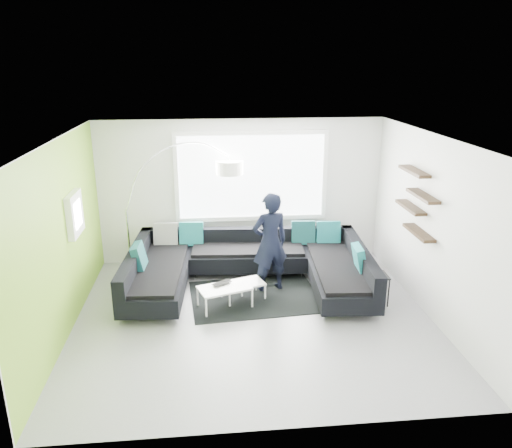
{
  "coord_description": "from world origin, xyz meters",
  "views": [
    {
      "loc": [
        -0.67,
        -6.92,
        3.84
      ],
      "look_at": [
        0.13,
        0.9,
        1.25
      ],
      "focal_mm": 35.0,
      "sensor_mm": 36.0,
      "label": 1
    }
  ],
  "objects_px": {
    "coffee_table": "(234,293)",
    "laptop": "(224,284)",
    "arc_lamp": "(126,211)",
    "sectional_sofa": "(249,269)",
    "person": "(270,242)",
    "side_table": "(375,289)"
  },
  "relations": [
    {
      "from": "sectional_sofa",
      "to": "person",
      "type": "relative_size",
      "value": 2.43
    },
    {
      "from": "arc_lamp",
      "to": "person",
      "type": "height_order",
      "value": "arc_lamp"
    },
    {
      "from": "coffee_table",
      "to": "person",
      "type": "bearing_deg",
      "value": 16.32
    },
    {
      "from": "coffee_table",
      "to": "arc_lamp",
      "type": "relative_size",
      "value": 0.44
    },
    {
      "from": "sectional_sofa",
      "to": "coffee_table",
      "type": "bearing_deg",
      "value": -117.04
    },
    {
      "from": "coffee_table",
      "to": "laptop",
      "type": "distance_m",
      "value": 0.26
    },
    {
      "from": "side_table",
      "to": "laptop",
      "type": "height_order",
      "value": "side_table"
    },
    {
      "from": "sectional_sofa",
      "to": "side_table",
      "type": "height_order",
      "value": "sectional_sofa"
    },
    {
      "from": "sectional_sofa",
      "to": "arc_lamp",
      "type": "height_order",
      "value": "arc_lamp"
    },
    {
      "from": "person",
      "to": "laptop",
      "type": "height_order",
      "value": "person"
    },
    {
      "from": "sectional_sofa",
      "to": "arc_lamp",
      "type": "xyz_separation_m",
      "value": [
        -2.16,
        0.98,
        0.82
      ]
    },
    {
      "from": "person",
      "to": "laptop",
      "type": "relative_size",
      "value": 4.34
    },
    {
      "from": "arc_lamp",
      "to": "side_table",
      "type": "height_order",
      "value": "arc_lamp"
    },
    {
      "from": "person",
      "to": "laptop",
      "type": "xyz_separation_m",
      "value": [
        -0.82,
        -0.5,
        -0.51
      ]
    },
    {
      "from": "arc_lamp",
      "to": "sectional_sofa",
      "type": "bearing_deg",
      "value": -33.46
    },
    {
      "from": "sectional_sofa",
      "to": "side_table",
      "type": "distance_m",
      "value": 2.16
    },
    {
      "from": "arc_lamp",
      "to": "person",
      "type": "bearing_deg",
      "value": -30.61
    },
    {
      "from": "coffee_table",
      "to": "laptop",
      "type": "xyz_separation_m",
      "value": [
        -0.17,
        -0.04,
        0.19
      ]
    },
    {
      "from": "coffee_table",
      "to": "laptop",
      "type": "height_order",
      "value": "laptop"
    },
    {
      "from": "sectional_sofa",
      "to": "coffee_table",
      "type": "relative_size",
      "value": 3.98
    },
    {
      "from": "arc_lamp",
      "to": "side_table",
      "type": "relative_size",
      "value": 4.82
    },
    {
      "from": "sectional_sofa",
      "to": "side_table",
      "type": "relative_size",
      "value": 8.47
    }
  ]
}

